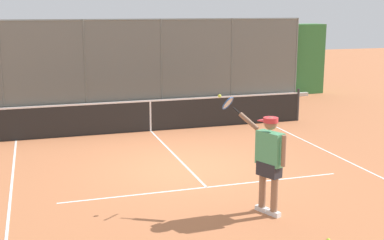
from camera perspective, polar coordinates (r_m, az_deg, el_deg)
name	(u,v)px	position (r m, az deg, el deg)	size (l,w,h in m)	color
ground_plane	(188,168)	(12.06, -0.50, -5.39)	(60.00, 60.00, 0.00)	#B76B42
court_line_markings	(211,192)	(10.57, 2.12, -7.98)	(7.87, 9.65, 0.01)	white
fence_backdrop	(121,65)	(20.41, -7.89, 6.10)	(17.69, 1.37, 3.28)	slate
tennis_net	(150,115)	(15.60, -4.66, 0.55)	(10.12, 0.09, 1.07)	#2D2D2D
tennis_player	(269,157)	(9.27, 8.52, -4.06)	(0.88, 1.27, 2.10)	silver
tennis_ball_near_net	(328,240)	(8.71, 14.95, -12.80)	(0.07, 0.07, 0.07)	#C1D138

